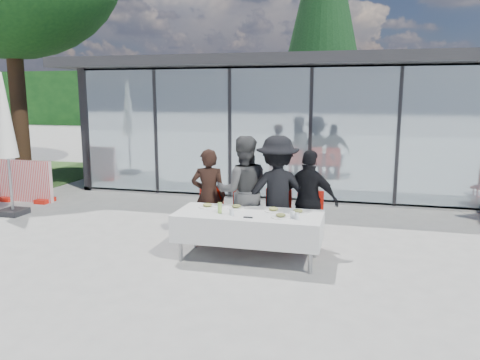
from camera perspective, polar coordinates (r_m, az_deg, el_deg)
name	(u,v)px	position (r m, az deg, el deg)	size (l,w,h in m)	color
ground	(218,254)	(7.68, -2.70, -9.01)	(90.00, 90.00, 0.00)	#A19F98
pavilion	(357,107)	(15.09, 14.02, 8.58)	(14.80, 8.80, 3.44)	gray
treeline	(303,99)	(35.17, 7.74, 9.78)	(62.50, 2.00, 4.40)	#113714
dining_table	(249,226)	(7.29, 1.06, -5.65)	(2.26, 0.96, 0.75)	silver
diner_a	(209,196)	(8.10, -3.83, -1.96)	(0.60, 0.60, 1.64)	black
diner_chair_a	(210,211)	(8.22, -3.69, -3.81)	(0.44, 0.44, 0.97)	red
diner_b	(243,191)	(7.91, 0.39, -1.37)	(0.91, 0.91, 1.88)	#4C4C4C
diner_chair_b	(244,213)	(8.05, 0.48, -4.09)	(0.44, 0.44, 0.97)	red
diner_c	(277,193)	(7.79, 4.56, -1.54)	(1.22, 1.22, 1.89)	black
diner_chair_c	(277,216)	(7.94, 4.58, -4.34)	(0.44, 0.44, 0.97)	red
diner_d	(309,201)	(7.74, 8.46, -2.52)	(0.98, 0.98, 1.67)	black
diner_chair_d	(309,218)	(7.87, 8.44, -4.55)	(0.44, 0.44, 0.97)	red
plate_a	(207,206)	(7.60, -3.99, -3.17)	(0.29, 0.29, 0.07)	white
plate_b	(236,207)	(7.50, -0.44, -3.32)	(0.29, 0.29, 0.07)	white
plate_c	(273,210)	(7.34, 4.10, -3.65)	(0.29, 0.29, 0.07)	white
plate_d	(298,212)	(7.25, 7.07, -3.88)	(0.29, 0.29, 0.07)	white
plate_extra	(281,216)	(6.98, 4.99, -4.41)	(0.29, 0.29, 0.07)	white
juice_bottle	(220,208)	(7.21, -2.48, -3.42)	(0.06, 0.06, 0.17)	#94C452
drinking_glasses	(273,214)	(6.97, 4.08, -4.20)	(1.06, 0.15, 0.10)	silver
folded_eyeglasses	(248,217)	(6.95, 1.00, -4.58)	(0.14, 0.03, 0.01)	black
market_umbrella	(5,124)	(10.93, -26.72, 6.09)	(0.50, 0.50, 3.00)	black
conifer_tree	(324,7)	(20.28, 10.16, 20.03)	(4.00, 4.00, 10.50)	#382316
grass_patch	(25,173)	(16.93, -24.78, 0.83)	(5.00, 5.00, 0.02)	#385926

